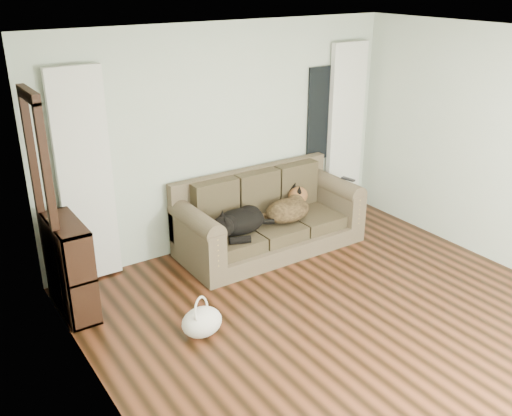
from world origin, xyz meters
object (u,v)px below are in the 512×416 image
tote_bag (202,320)px  bookshelf (70,265)px  sofa (270,214)px  dog_black_lab (238,223)px  dog_shepherd (289,208)px

tote_bag → bookshelf: 1.39m
sofa → bookshelf: (-2.38, -0.06, 0.05)m
sofa → tote_bag: (-1.53, -1.12, -0.29)m
dog_black_lab → bookshelf: (-1.88, 0.00, 0.02)m
bookshelf → tote_bag: bearing=-52.3°
sofa → bookshelf: bearing=-178.4°
sofa → dog_black_lab: bearing=-172.3°
tote_bag → bookshelf: bearing=128.5°
tote_bag → bookshelf: size_ratio=0.41×
tote_bag → bookshelf: bookshelf is taller
sofa → bookshelf: size_ratio=2.30×
bookshelf → sofa: bearing=0.7°
dog_shepherd → tote_bag: size_ratio=1.65×
dog_black_lab → tote_bag: (-1.04, -1.05, -0.32)m
dog_shepherd → tote_bag: bearing=21.8°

